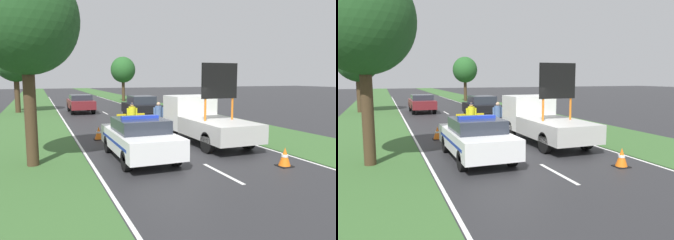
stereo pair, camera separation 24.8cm
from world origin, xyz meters
The scene contains 19 objects.
ground_plane centered at (0.00, 0.00, 0.00)m, with size 160.00×160.00×0.00m, color #28282B.
lane_markings centered at (0.00, 12.37, 0.00)m, with size 7.16×57.53×0.01m.
grass_verge_left centered at (-5.79, 20.00, 0.01)m, with size 4.32×120.00×0.03m.
grass_verge_right centered at (5.79, 20.00, 0.01)m, with size 4.32×120.00×0.03m.
police_car centered at (-1.82, -0.03, 0.77)m, with size 1.90×4.55×1.57m.
work_truck centered at (1.82, 2.01, 1.01)m, with size 2.07×5.63×3.49m.
road_barrier centered at (0.25, 5.82, 0.81)m, with size 3.06×0.08×0.97m.
police_officer centered at (-0.56, 5.38, 0.95)m, with size 0.57×0.36×1.59m.
pedestrian_civilian centered at (0.85, 5.21, 0.94)m, with size 0.58×0.37×1.60m.
traffic_cone_near_police centered at (-1.19, 2.90, 0.34)m, with size 0.51×0.51×0.69m.
traffic_cone_centre_front centered at (3.05, 4.62, 0.35)m, with size 0.52×0.52×0.71m.
traffic_cone_near_truck centered at (-2.53, 4.18, 0.31)m, with size 0.45×0.45×0.62m.
traffic_cone_behind_barrier centered at (2.32, -2.79, 0.31)m, with size 0.46×0.46×0.63m.
queued_car_sedan_black centered at (1.80, 11.47, 0.80)m, with size 1.91×4.05×1.59m.
queued_car_wagon_maroon centered at (-1.81, 16.73, 0.80)m, with size 1.87×4.42×1.49m.
roadside_tree_near_left centered at (4.65, 28.00, 3.80)m, with size 2.95×2.95×5.38m.
roadside_tree_near_right centered at (-6.66, 18.51, 4.42)m, with size 3.54×3.54×6.30m.
roadside_tree_mid_left centered at (-6.62, 18.42, 4.27)m, with size 3.33×3.33×6.05m.
roadside_tree_mid_right centered at (-5.36, 0.29, 4.68)m, with size 3.32×3.32×6.46m.
Camera 1 is at (-5.13, -11.09, 2.90)m, focal length 35.00 mm.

